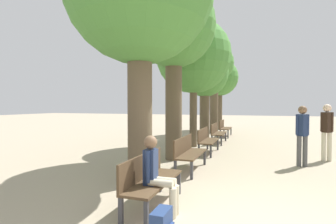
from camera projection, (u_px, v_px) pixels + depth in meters
name	position (u px, v px, depth m)	size (l,w,h in m)	color
bench_row_0	(149.00, 177.00, 4.41)	(0.48, 1.65, 0.88)	#4C3823
bench_row_1	(188.00, 151.00, 6.87)	(0.48, 1.65, 0.88)	#4C3823
bench_row_2	(206.00, 139.00, 9.32)	(0.48, 1.65, 0.88)	#4C3823
bench_row_3	(217.00, 132.00, 11.77)	(0.48, 1.65, 0.88)	#4C3823
bench_row_4	(224.00, 127.00, 14.23)	(0.48, 1.65, 0.88)	#4C3823
tree_row_1	(174.00, 29.00, 8.17)	(2.63, 2.63, 5.52)	brown
tree_row_2	(193.00, 56.00, 10.69)	(3.06, 3.06, 5.26)	brown
tree_row_3	(205.00, 75.00, 12.97)	(2.36, 2.36, 4.49)	brown
tree_row_4	(214.00, 66.00, 15.71)	(2.34, 2.34, 5.40)	brown
tree_row_5	(220.00, 78.00, 17.98)	(2.53, 2.53, 4.87)	brown
person_seated	(157.00, 172.00, 4.13)	(0.56, 0.32, 1.24)	beige
pedestrian_near	(302.00, 132.00, 7.29)	(0.34, 0.30, 1.70)	#4C4C4C
pedestrian_mid	(327.00, 129.00, 8.01)	(0.35, 0.31, 1.74)	beige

